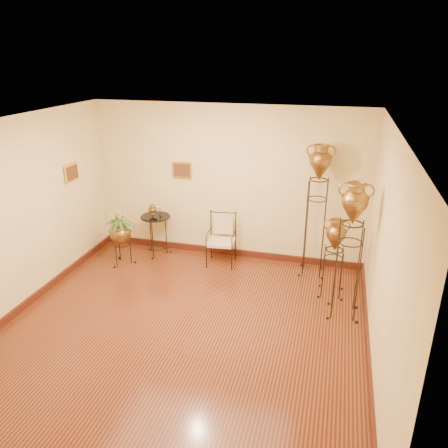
% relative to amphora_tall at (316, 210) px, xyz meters
% --- Properties ---
extents(ground, '(5.00, 5.00, 0.00)m').
position_rel_amphora_tall_xyz_m(ground, '(-1.61, -2.15, -1.16)').
color(ground, brown).
rests_on(ground, ground).
extents(room_shell, '(5.02, 5.02, 2.81)m').
position_rel_amphora_tall_xyz_m(room_shell, '(-1.62, -2.14, 0.57)').
color(room_shell, '#F0E39B').
rests_on(room_shell, ground).
extents(amphora_tall, '(0.59, 0.59, 2.28)m').
position_rel_amphora_tall_xyz_m(amphora_tall, '(0.00, 0.00, 0.00)').
color(amphora_tall, black).
rests_on(amphora_tall, ground).
extents(amphora_mid, '(0.53, 0.53, 2.03)m').
position_rel_amphora_tall_xyz_m(amphora_mid, '(0.54, -1.19, -0.13)').
color(amphora_mid, black).
rests_on(amphora_mid, ground).
extents(amphora_short, '(0.50, 0.50, 1.29)m').
position_rel_amphora_tall_xyz_m(amphora_short, '(0.35, -0.65, -0.52)').
color(amphora_short, black).
rests_on(amphora_short, ground).
extents(planter_urn, '(0.78, 0.78, 1.12)m').
position_rel_amphora_tall_xyz_m(planter_urn, '(-3.36, -0.52, -0.54)').
color(planter_urn, black).
rests_on(planter_urn, ground).
extents(armchair, '(0.56, 0.53, 0.94)m').
position_rel_amphora_tall_xyz_m(armchair, '(-1.62, -0.09, -0.69)').
color(armchair, black).
rests_on(armchair, ground).
extents(side_table, '(0.71, 0.71, 0.98)m').
position_rel_amphora_tall_xyz_m(side_table, '(-2.90, 0.00, -0.75)').
color(side_table, black).
rests_on(side_table, ground).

